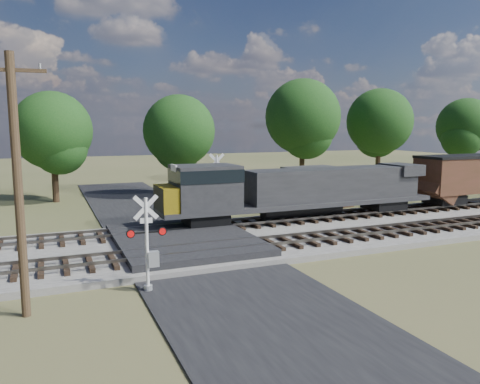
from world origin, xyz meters
name	(u,v)px	position (x,y,z in m)	size (l,w,h in m)	color
ground	(187,249)	(0.00, 0.00, 0.00)	(160.00, 160.00, 0.00)	#424B28
ballast_bed	(341,229)	(10.00, 0.50, 0.15)	(140.00, 10.00, 0.30)	gray
road	(187,248)	(0.00, 0.00, 0.04)	(7.00, 60.00, 0.08)	black
crossing_panel	(184,241)	(0.00, 0.50, 0.32)	(7.00, 9.00, 0.62)	#262628
track_near	(257,245)	(3.12, -2.00, 0.41)	(140.00, 2.60, 0.33)	black
track_far	(222,225)	(3.12, 3.00, 0.41)	(140.00, 2.60, 0.33)	black
crossing_signal_near	(149,252)	(-3.08, -5.58, 1.59)	(1.54, 0.33, 3.83)	silver
crossing_signal_far	(216,190)	(4.58, 8.26, 1.87)	(1.81, 0.40, 4.49)	silver
utility_pole	(18,181)	(-7.45, -6.30, 4.63)	(2.14, 0.29, 8.74)	#3C2C1B
equipment_shed	(318,186)	(13.76, 9.20, 1.55)	(4.97, 4.97, 3.06)	#41291C
treeline	(215,125)	(9.00, 20.58, 6.53)	(75.54, 11.26, 11.33)	black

